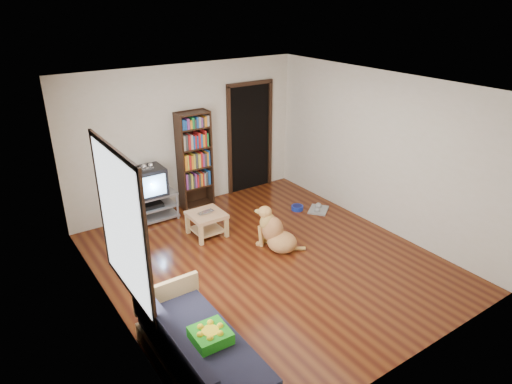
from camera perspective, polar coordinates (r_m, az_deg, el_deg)
ground at (r=6.92m, az=1.41°, el=-8.62°), size 5.00×5.00×0.00m
ceiling at (r=5.95m, az=1.66°, el=13.05°), size 5.00×5.00×0.00m
wall_back at (r=8.36m, az=-8.63°, el=6.75°), size 4.50×0.00×4.50m
wall_front at (r=4.75m, az=19.67°, el=-8.17°), size 4.50×0.00×4.50m
wall_left at (r=5.43m, az=-18.14°, el=-3.78°), size 0.00×5.00×5.00m
wall_right at (r=7.78m, az=15.14°, el=4.90°), size 0.00×5.00×5.00m
green_cushion at (r=4.91m, az=-5.72°, el=-17.40°), size 0.38×0.38×0.12m
laptop at (r=7.44m, az=-6.12°, el=-2.65°), size 0.30×0.22×0.02m
dog_bowl at (r=8.48m, az=5.18°, el=-1.97°), size 0.22×0.22×0.08m
grey_rag at (r=8.50m, az=7.81°, el=-2.22°), size 0.51×0.50×0.03m
window at (r=4.91m, az=-16.49°, el=-3.93°), size 0.03×1.46×1.70m
doorway at (r=9.03m, az=-0.77°, el=7.10°), size 1.03×0.05×2.19m
tv_stand at (r=8.18m, az=-13.06°, el=-1.75°), size 0.90×0.45×0.50m
crt_tv at (r=8.01m, az=-13.42°, el=1.37°), size 0.55×0.52×0.58m
bookshelf at (r=8.33m, az=-7.72°, el=4.59°), size 0.60×0.30×1.80m
sofa at (r=5.05m, az=-7.20°, el=-19.47°), size 0.80×1.80×0.80m
coffee_table at (r=7.53m, az=-6.18°, el=-3.46°), size 0.55×0.55×0.40m
dog at (r=7.13m, az=2.44°, el=-5.18°), size 0.61×0.78×0.70m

